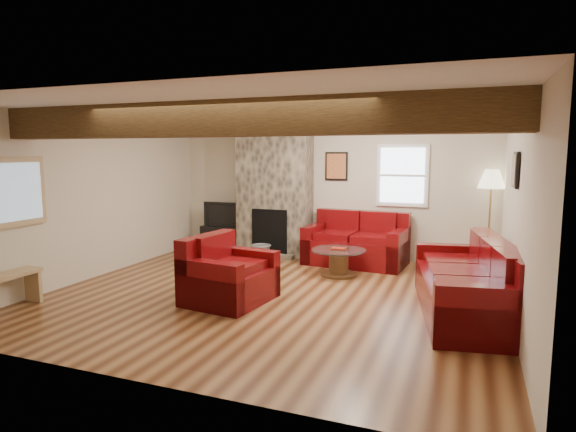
# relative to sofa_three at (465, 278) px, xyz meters

# --- Properties ---
(room) EXTENTS (8.00, 8.00, 8.00)m
(room) POSITION_rel_sofa_three_xyz_m (-2.48, -0.08, 0.80)
(room) COLOR #4F2915
(room) RESTS_ON ground
(floor) EXTENTS (6.00, 6.00, 0.00)m
(floor) POSITION_rel_sofa_three_xyz_m (-2.48, -0.08, -0.45)
(floor) COLOR #4F2915
(floor) RESTS_ON ground
(oak_beam) EXTENTS (6.00, 0.36, 0.38)m
(oak_beam) POSITION_rel_sofa_three_xyz_m (-2.48, -1.33, 1.86)
(oak_beam) COLOR black
(oak_beam) RESTS_ON room
(chimney_breast) EXTENTS (1.40, 0.67, 2.50)m
(chimney_breast) POSITION_rel_sofa_three_xyz_m (-3.48, 2.41, 0.77)
(chimney_breast) COLOR #353029
(chimney_breast) RESTS_ON floor
(back_window) EXTENTS (0.90, 0.08, 1.10)m
(back_window) POSITION_rel_sofa_three_xyz_m (-1.13, 2.63, 1.10)
(back_window) COLOR white
(back_window) RESTS_ON room
(hatch_window) EXTENTS (0.08, 1.00, 0.90)m
(hatch_window) POSITION_rel_sofa_three_xyz_m (-5.44, -1.58, 1.00)
(hatch_window) COLOR tan
(hatch_window) RESTS_ON room
(ceiling_dome) EXTENTS (0.40, 0.40, 0.18)m
(ceiling_dome) POSITION_rel_sofa_three_xyz_m (-1.58, 0.82, 1.99)
(ceiling_dome) COLOR white
(ceiling_dome) RESTS_ON room
(artwork_back) EXTENTS (0.42, 0.06, 0.52)m
(artwork_back) POSITION_rel_sofa_three_xyz_m (-2.33, 2.63, 1.25)
(artwork_back) COLOR black
(artwork_back) RESTS_ON room
(artwork_right) EXTENTS (0.06, 0.55, 0.42)m
(artwork_right) POSITION_rel_sofa_three_xyz_m (0.48, 0.22, 1.30)
(artwork_right) COLOR black
(artwork_right) RESTS_ON room
(sofa_three) EXTENTS (1.38, 2.47, 0.90)m
(sofa_three) POSITION_rel_sofa_three_xyz_m (0.00, 0.00, 0.00)
(sofa_three) COLOR #430604
(sofa_three) RESTS_ON floor
(loveseat) EXTENTS (1.78, 1.11, 0.91)m
(loveseat) POSITION_rel_sofa_three_xyz_m (-1.83, 2.15, 0.00)
(loveseat) COLOR #430604
(loveseat) RESTS_ON floor
(armchair_red) EXTENTS (1.06, 1.17, 0.86)m
(armchair_red) POSITION_rel_sofa_three_xyz_m (-2.89, -0.54, -0.02)
(armchair_red) COLOR #430604
(armchair_red) RESTS_ON floor
(coffee_table) EXTENTS (0.86, 0.86, 0.45)m
(coffee_table) POSITION_rel_sofa_three_xyz_m (-1.91, 1.27, -0.24)
(coffee_table) COLOR #432D15
(coffee_table) RESTS_ON floor
(tv_cabinet) EXTENTS (0.96, 0.39, 0.48)m
(tv_cabinet) POSITION_rel_sofa_three_xyz_m (-4.56, 2.45, -0.21)
(tv_cabinet) COLOR black
(tv_cabinet) RESTS_ON floor
(television) EXTENTS (0.85, 0.11, 0.49)m
(television) POSITION_rel_sofa_three_xyz_m (-4.56, 2.45, 0.28)
(television) COLOR black
(television) RESTS_ON tv_cabinet
(floor_lamp) EXTENTS (0.43, 0.43, 1.68)m
(floor_lamp) POSITION_rel_sofa_three_xyz_m (0.32, 2.47, 0.98)
(floor_lamp) COLOR tan
(floor_lamp) RESTS_ON floor
(coal_bucket) EXTENTS (0.37, 0.37, 0.35)m
(coal_bucket) POSITION_rel_sofa_three_xyz_m (-3.40, 1.60, -0.28)
(coal_bucket) COLOR gray
(coal_bucket) RESTS_ON floor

